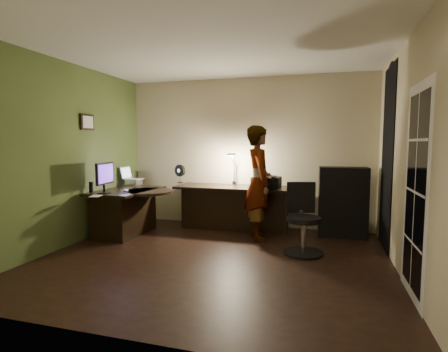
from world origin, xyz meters
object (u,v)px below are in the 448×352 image
(desk_right, at_px, (234,208))
(office_chair, at_px, (304,219))
(person, at_px, (259,183))
(cabinet, at_px, (343,202))
(desk_left, at_px, (127,212))
(monitor, at_px, (104,182))

(desk_right, relative_size, office_chair, 2.10)
(desk_right, height_order, person, person)
(cabinet, bearing_deg, person, -161.21)
(office_chair, relative_size, person, 0.54)
(person, bearing_deg, desk_left, 75.86)
(desk_left, height_order, cabinet, cabinet)
(cabinet, bearing_deg, monitor, -162.42)
(monitor, bearing_deg, desk_right, 28.26)
(desk_left, distance_m, person, 2.24)
(cabinet, xyz_separation_m, monitor, (-3.55, -1.32, 0.36))
(desk_right, distance_m, monitor, 2.23)
(desk_right, height_order, cabinet, cabinet)
(desk_right, height_order, monitor, monitor)
(desk_left, distance_m, office_chair, 2.91)
(cabinet, bearing_deg, desk_left, -168.97)
(office_chair, bearing_deg, monitor, 168.79)
(cabinet, relative_size, monitor, 2.18)
(cabinet, bearing_deg, desk_right, 177.98)
(desk_left, height_order, office_chair, office_chair)
(desk_left, distance_m, cabinet, 3.56)
(desk_left, distance_m, desk_right, 1.82)
(cabinet, relative_size, office_chair, 1.17)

